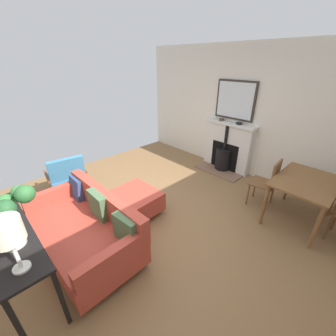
{
  "coord_description": "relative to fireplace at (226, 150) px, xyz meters",
  "views": [
    {
      "loc": [
        1.61,
        2.29,
        2.36
      ],
      "look_at": [
        -0.71,
        -0.14,
        0.67
      ],
      "focal_mm": 23.05,
      "sensor_mm": 36.0,
      "label": 1
    }
  ],
  "objects": [
    {
      "name": "mantel_bowl_near",
      "position": [
        -0.01,
        -0.22,
        0.67
      ],
      "size": [
        0.12,
        0.12,
        0.04
      ],
      "color": "#47382D",
      "rests_on": "fireplace"
    },
    {
      "name": "sofa",
      "position": [
        3.46,
        0.05,
        -0.15
      ],
      "size": [
        0.96,
        1.79,
        0.77
      ],
      "color": "#B2B2B7",
      "rests_on": "ground"
    },
    {
      "name": "table_lamp_far_end",
      "position": [
        4.24,
        0.67,
        0.69
      ],
      "size": [
        0.24,
        0.24,
        0.51
      ],
      "color": "white",
      "rests_on": "console_table"
    },
    {
      "name": "wall_left",
      "position": [
        -0.19,
        0.14,
        0.86
      ],
      "size": [
        0.12,
        5.39,
        2.69
      ],
      "primitive_type": "cube",
      "color": "silver",
      "rests_on": "ground"
    },
    {
      "name": "potted_plant",
      "position": [
        4.18,
        0.33,
        0.69
      ],
      "size": [
        0.48,
        0.41,
        0.64
      ],
      "color": "silver",
      "rests_on": "console_table"
    },
    {
      "name": "dining_chair_near_fireplace",
      "position": [
        0.77,
        1.32,
        0.04
      ],
      "size": [
        0.44,
        0.44,
        0.89
      ],
      "color": "brown",
      "rests_on": "ground"
    },
    {
      "name": "mantel_bowl_far",
      "position": [
        -0.01,
        0.22,
        0.67
      ],
      "size": [
        0.13,
        0.13,
        0.04
      ],
      "color": "black",
      "rests_on": "fireplace"
    },
    {
      "name": "armchair_accent",
      "position": [
        3.12,
        -1.47,
        -0.04
      ],
      "size": [
        0.75,
        0.69,
        0.82
      ],
      "color": "brown",
      "rests_on": "ground"
    },
    {
      "name": "book_stack",
      "position": [
        4.24,
        -0.18,
        0.34
      ],
      "size": [
        0.29,
        0.23,
        0.08
      ],
      "color": "#4C7056",
      "rests_on": "console_table"
    },
    {
      "name": "dining_table",
      "position": [
        0.78,
        1.86,
        0.17
      ],
      "size": [
        1.09,
        0.8,
        0.75
      ],
      "color": "brown",
      "rests_on": "ground"
    },
    {
      "name": "ottoman",
      "position": [
        2.52,
        -0.09,
        -0.23
      ],
      "size": [
        0.67,
        0.77,
        0.41
      ],
      "color": "#B2B2B7",
      "rests_on": "ground"
    },
    {
      "name": "ground_plane",
      "position": [
        2.59,
        0.14,
        -0.49
      ],
      "size": [
        5.58,
        5.39,
        0.01
      ],
      "primitive_type": "cube",
      "color": "olive"
    },
    {
      "name": "fireplace",
      "position": [
        0.0,
        0.0,
        0.0
      ],
      "size": [
        0.6,
        1.22,
        1.13
      ],
      "color": "brown",
      "rests_on": "ground"
    },
    {
      "name": "console_table",
      "position": [
        4.24,
        0.05,
        0.21
      ],
      "size": [
        0.41,
        1.66,
        0.78
      ],
      "color": "black",
      "rests_on": "ground"
    },
    {
      "name": "mirror_over_mantel",
      "position": [
        -0.1,
        0.0,
        1.11
      ],
      "size": [
        0.04,
        0.9,
        0.81
      ],
      "color": "#2D2823"
    }
  ]
}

